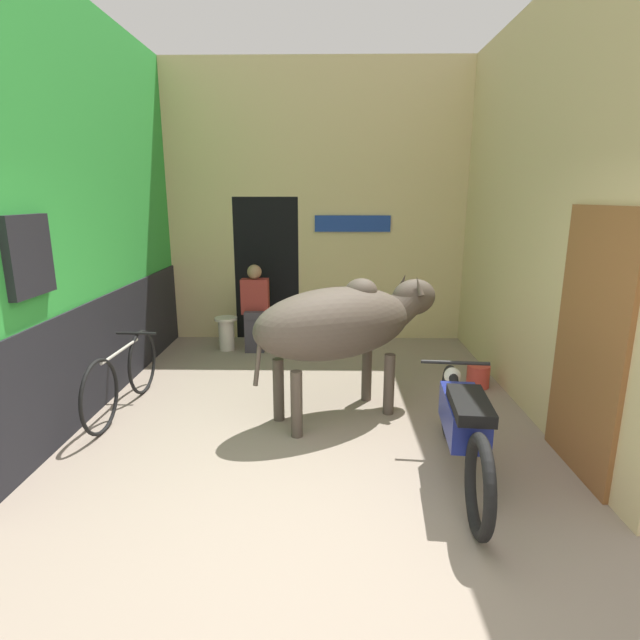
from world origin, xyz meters
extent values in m
plane|color=gray|center=(0.00, 0.00, 0.00)|extent=(30.00, 30.00, 0.00)
cube|color=green|center=(-2.30, 2.34, 2.03)|extent=(0.18, 4.68, 4.06)
cube|color=black|center=(-2.20, 2.34, 0.57)|extent=(0.03, 4.68, 1.14)
cube|color=black|center=(-2.18, 1.03, 1.71)|extent=(0.08, 0.56, 0.64)
cube|color=#D1BC84|center=(0.00, 4.77, 3.11)|extent=(4.43, 0.18, 1.91)
cube|color=#D1BC84|center=(-1.73, 4.77, 1.08)|extent=(0.96, 0.18, 2.16)
cube|color=#D1BC84|center=(0.97, 4.77, 1.08)|extent=(2.48, 0.18, 2.16)
cube|color=black|center=(-0.76, 5.13, 1.08)|extent=(0.98, 0.90, 2.16)
cube|color=navy|center=(0.54, 4.66, 1.77)|extent=(1.12, 0.03, 0.24)
cube|color=#D1BC84|center=(2.30, 2.34, 2.03)|extent=(0.18, 4.68, 4.06)
cube|color=brown|center=(2.20, 0.84, 1.05)|extent=(0.05, 1.00, 2.10)
ellipsoid|color=#4C4238|center=(0.25, 1.80, 0.97)|extent=(1.82, 1.47, 0.70)
ellipsoid|color=#4C4238|center=(0.51, 1.95, 1.26)|extent=(0.43, 0.42, 0.26)
cylinder|color=#4C4238|center=(0.92, 2.18, 1.03)|extent=(0.56, 0.51, 0.46)
ellipsoid|color=#4C4238|center=(1.08, 2.27, 1.14)|extent=(0.61, 0.54, 0.38)
cylinder|color=#4C4238|center=(-0.44, 1.41, 0.77)|extent=(0.13, 0.10, 0.57)
cylinder|color=#4C4238|center=(0.60, 2.23, 0.32)|extent=(0.11, 0.11, 0.63)
cylinder|color=#4C4238|center=(0.80, 1.88, 0.32)|extent=(0.11, 0.11, 0.63)
cylinder|color=#4C4238|center=(-0.30, 1.72, 0.32)|extent=(0.11, 0.11, 0.63)
cylinder|color=#4C4238|center=(-0.10, 1.37, 0.32)|extent=(0.11, 0.11, 0.63)
cone|color=#473D33|center=(0.97, 2.36, 1.28)|extent=(0.14, 0.17, 0.22)
cone|color=#473D33|center=(1.10, 2.13, 1.28)|extent=(0.14, 0.17, 0.22)
torus|color=black|center=(1.17, 0.03, 0.34)|extent=(0.14, 0.69, 0.69)
torus|color=black|center=(1.29, 1.37, 0.34)|extent=(0.14, 0.69, 0.69)
cube|color=navy|center=(1.23, 0.70, 0.52)|extent=(0.35, 0.76, 0.28)
cube|color=black|center=(1.21, 0.50, 0.70)|extent=(0.31, 0.61, 0.09)
cylinder|color=black|center=(1.28, 1.22, 0.78)|extent=(0.58, 0.08, 0.03)
sphere|color=silver|center=(1.29, 1.31, 0.62)|extent=(0.15, 0.15, 0.15)
torus|color=black|center=(-1.93, 1.41, 0.36)|extent=(0.06, 0.72, 0.72)
torus|color=black|center=(-1.90, 2.40, 0.36)|extent=(0.06, 0.72, 0.72)
cylinder|color=#B7B2A8|center=(-1.91, 1.91, 0.65)|extent=(0.06, 0.82, 0.03)
cylinder|color=black|center=(-1.90, 2.32, 0.72)|extent=(0.44, 0.04, 0.03)
cube|color=#3D3842|center=(-0.86, 3.94, 0.24)|extent=(0.27, 0.14, 0.48)
cube|color=#3D3842|center=(-0.86, 4.03, 0.53)|extent=(0.27, 0.32, 0.11)
cube|color=maroon|center=(-0.86, 4.10, 0.78)|extent=(0.39, 0.20, 0.50)
sphere|color=#937051|center=(-0.86, 4.10, 1.13)|extent=(0.20, 0.20, 0.20)
cylinder|color=beige|center=(-1.28, 4.03, 0.22)|extent=(0.22, 0.22, 0.44)
cylinder|color=beige|center=(-1.28, 4.03, 0.46)|extent=(0.32, 0.32, 0.04)
cylinder|color=#C63D33|center=(1.93, 2.64, 0.13)|extent=(0.26, 0.26, 0.26)
camera|label=1|loc=(0.19, -2.86, 2.16)|focal=28.00mm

